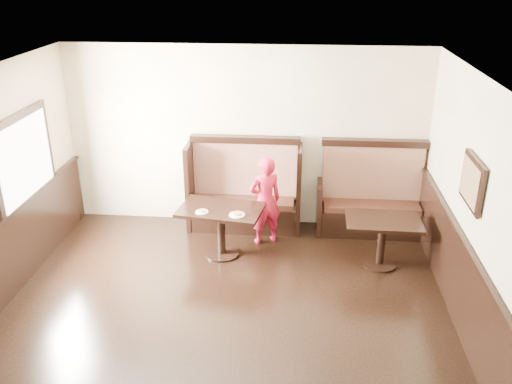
# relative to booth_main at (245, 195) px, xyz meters

# --- Properties ---
(ground) EXTENTS (7.00, 7.00, 0.00)m
(ground) POSITION_rel_booth_main_xyz_m (0.00, -3.30, -0.53)
(ground) COLOR black
(ground) RESTS_ON ground
(room_shell) EXTENTS (7.00, 7.00, 7.00)m
(room_shell) POSITION_rel_booth_main_xyz_m (-0.30, -3.01, 0.14)
(room_shell) COLOR beige
(room_shell) RESTS_ON ground
(booth_main) EXTENTS (1.75, 0.72, 1.45)m
(booth_main) POSITION_rel_booth_main_xyz_m (0.00, 0.00, 0.00)
(booth_main) COLOR black
(booth_main) RESTS_ON ground
(booth_neighbor) EXTENTS (1.65, 0.72, 1.45)m
(booth_neighbor) POSITION_rel_booth_main_xyz_m (1.95, -0.00, -0.05)
(booth_neighbor) COLOR black
(booth_neighbor) RESTS_ON ground
(table_main) EXTENTS (1.24, 0.88, 0.73)m
(table_main) POSITION_rel_booth_main_xyz_m (-0.24, -0.94, 0.03)
(table_main) COLOR black
(table_main) RESTS_ON ground
(table_neighbor) EXTENTS (1.01, 0.67, 0.70)m
(table_neighbor) POSITION_rel_booth_main_xyz_m (1.99, -1.04, -0.00)
(table_neighbor) COLOR black
(table_neighbor) RESTS_ON ground
(child) EXTENTS (0.58, 0.50, 1.35)m
(child) POSITION_rel_booth_main_xyz_m (0.36, -0.50, 0.15)
(child) COLOR #B2122C
(child) RESTS_ON ground
(pizza_plate_left) EXTENTS (0.18, 0.18, 0.03)m
(pizza_plate_left) POSITION_rel_booth_main_xyz_m (-0.47, -1.08, 0.22)
(pizza_plate_left) COLOR white
(pizza_plate_left) RESTS_ON table_main
(pizza_plate_right) EXTENTS (0.22, 0.22, 0.04)m
(pizza_plate_right) POSITION_rel_booth_main_xyz_m (0.02, -1.14, 0.22)
(pizza_plate_right) COLOR white
(pizza_plate_right) RESTS_ON table_main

